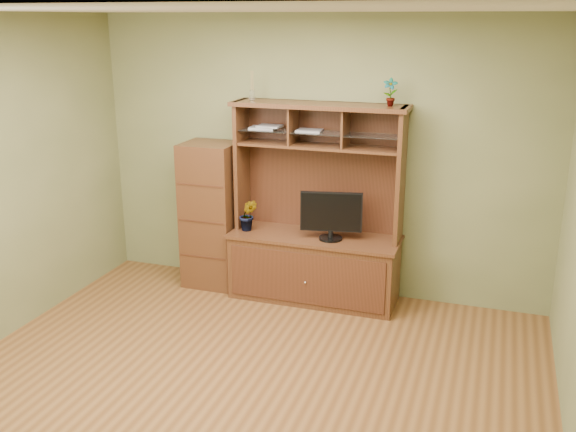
% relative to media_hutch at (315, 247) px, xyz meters
% --- Properties ---
extents(room, '(4.54, 4.04, 2.74)m').
position_rel_media_hutch_xyz_m(room, '(-0.06, -1.73, 0.83)').
color(room, brown).
rests_on(room, ground).
extents(media_hutch, '(1.66, 0.61, 1.90)m').
position_rel_media_hutch_xyz_m(media_hutch, '(0.00, 0.00, 0.00)').
color(media_hutch, '#3F2012').
rests_on(media_hutch, room).
extents(monitor, '(0.58, 0.22, 0.46)m').
position_rel_media_hutch_xyz_m(monitor, '(0.17, -0.08, 0.37)').
color(monitor, black).
rests_on(monitor, media_hutch).
extents(orchid_plant, '(0.20, 0.18, 0.32)m').
position_rel_media_hutch_xyz_m(orchid_plant, '(-0.66, -0.08, 0.29)').
color(orchid_plant, '#27531C').
rests_on(orchid_plant, media_hutch).
extents(top_plant, '(0.14, 0.10, 0.25)m').
position_rel_media_hutch_xyz_m(top_plant, '(0.65, 0.08, 1.50)').
color(top_plant, '#3D6B25').
rests_on(top_plant, media_hutch).
extents(reed_diffuser, '(0.06, 0.06, 0.28)m').
position_rel_media_hutch_xyz_m(reed_diffuser, '(-0.66, 0.08, 1.49)').
color(reed_diffuser, silver).
rests_on(reed_diffuser, media_hutch).
extents(magazines, '(0.71, 0.20, 0.04)m').
position_rel_media_hutch_xyz_m(magazines, '(-0.38, 0.08, 1.13)').
color(magazines, '#9E9FA3').
rests_on(magazines, media_hutch).
extents(side_cabinet, '(0.53, 0.48, 1.48)m').
position_rel_media_hutch_xyz_m(side_cabinet, '(-1.10, 0.01, 0.22)').
color(side_cabinet, '#3F2012').
rests_on(side_cabinet, room).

